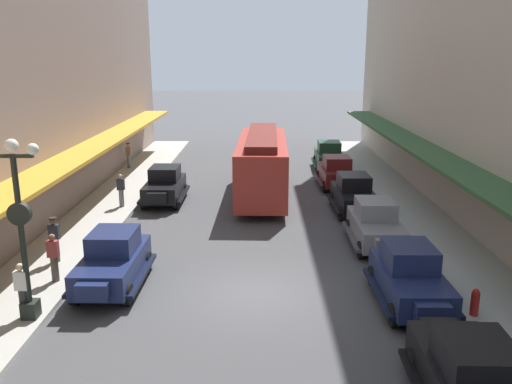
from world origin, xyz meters
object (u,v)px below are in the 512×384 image
object	(u,v)px
parked_car_2	(113,259)
pedestrian_0	(54,257)
parked_car_1	(354,194)
parked_car_3	(471,375)
parked_car_0	(410,275)
pedestrian_3	(22,290)
parked_car_5	(329,155)
streetcar	(262,162)
parked_car_6	(336,171)
fire_hydrant	(475,302)
pedestrian_1	(129,155)
pedestrian_4	(55,239)
pedestrian_5	(121,190)
parked_car_7	(165,184)
parked_car_4	(376,223)
lamp_post_with_clock	(21,223)

from	to	relation	value
parked_car_2	pedestrian_0	size ratio (longest dim) A/B	2.61
parked_car_1	parked_car_3	world-z (taller)	same
parked_car_0	pedestrian_3	bearing A→B (deg)	-173.98
parked_car_5	streetcar	bearing A→B (deg)	-122.01
parked_car_6	streetcar	distance (m)	4.92
fire_hydrant	parked_car_3	bearing A→B (deg)	-113.01
parked_car_1	pedestrian_1	xyz separation A→B (m)	(-13.25, 9.69, 0.07)
fire_hydrant	pedestrian_4	bearing A→B (deg)	163.54
pedestrian_5	fire_hydrant	bearing A→B (deg)	-40.80
parked_car_0	fire_hydrant	size ratio (longest dim) A/B	5.21
parked_car_6	pedestrian_4	bearing A→B (deg)	-134.80
parked_car_3	streetcar	world-z (taller)	streetcar
parked_car_2	pedestrian_3	world-z (taller)	parked_car_2
parked_car_3	parked_car_7	distance (m)	19.23
pedestrian_0	pedestrian_1	size ratio (longest dim) A/B	0.98
pedestrian_0	pedestrian_3	bearing A→B (deg)	-88.71
parked_car_3	pedestrian_0	world-z (taller)	parked_car_3
parked_car_0	parked_car_7	xyz separation A→B (m)	(-9.50, 11.62, 0.00)
parked_car_2	parked_car_4	xyz separation A→B (m)	(9.45, 3.86, 0.00)
parked_car_6	lamp_post_with_clock	xyz separation A→B (m)	(-10.97, -16.12, 2.04)
parked_car_0	lamp_post_with_clock	size ratio (longest dim) A/B	0.83
parked_car_3	pedestrian_0	xyz separation A→B (m)	(-11.21, 6.50, 0.05)
pedestrian_0	pedestrian_3	xyz separation A→B (m)	(0.06, -2.51, 0.00)
parked_car_4	pedestrian_3	xyz separation A→B (m)	(-11.36, -6.31, 0.05)
fire_hydrant	pedestrian_3	distance (m)	12.94
parked_car_2	parked_car_4	size ratio (longest dim) A/B	1.00
parked_car_0	parked_car_1	size ratio (longest dim) A/B	1.00
fire_hydrant	pedestrian_4	xyz separation A→B (m)	(-13.59, 4.01, 0.45)
lamp_post_with_clock	parked_car_5	bearing A→B (deg)	62.02
parked_car_6	parked_car_7	size ratio (longest dim) A/B	1.00
streetcar	pedestrian_5	xyz separation A→B (m)	(-6.98, -2.42, -0.91)
parked_car_2	pedestrian_5	bearing A→B (deg)	102.61
pedestrian_3	fire_hydrant	bearing A→B (deg)	0.84
pedestrian_5	pedestrian_3	bearing A→B (deg)	-89.49
parked_car_7	parked_car_0	bearing A→B (deg)	-50.73
parked_car_0	parked_car_2	distance (m)	9.48
parked_car_6	pedestrian_3	xyz separation A→B (m)	(-11.15, -16.10, 0.05)
parked_car_2	fire_hydrant	xyz separation A→B (m)	(11.02, -2.26, -0.38)
parked_car_5	pedestrian_5	world-z (taller)	parked_car_5
parked_car_6	fire_hydrant	xyz separation A→B (m)	(1.78, -15.91, -0.38)
pedestrian_3	parked_car_2	bearing A→B (deg)	52.12
parked_car_1	pedestrian_5	distance (m)	11.42
parked_car_7	pedestrian_5	xyz separation A→B (m)	(-1.91, -1.37, 0.05)
parked_car_1	parked_car_5	size ratio (longest dim) A/B	1.00
parked_car_4	parked_car_5	size ratio (longest dim) A/B	0.99
parked_car_1	pedestrian_3	world-z (taller)	parked_car_1
parked_car_3	parked_car_6	size ratio (longest dim) A/B	1.00
streetcar	parked_car_5	bearing A→B (deg)	57.99
pedestrian_4	pedestrian_5	xyz separation A→B (m)	(0.55, 7.24, -0.02)
streetcar	parked_car_6	bearing A→B (deg)	27.57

